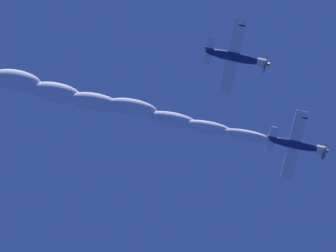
% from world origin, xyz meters
% --- Properties ---
extents(airplane_lead, '(9.15, 8.31, 3.03)m').
position_xyz_m(airplane_lead, '(-4.38, -4.70, 81.99)').
color(airplane_lead, navy).
extents(airplane_left_wingman, '(9.11, 8.30, 3.24)m').
position_xyz_m(airplane_left_wingman, '(-13.43, 7.50, 80.53)').
color(airplane_left_wingman, navy).
extents(smoke_trail_lead, '(7.18, 42.08, 4.14)m').
position_xyz_m(smoke_trail_lead, '(-0.97, 24.91, 83.22)').
color(smoke_trail_lead, white).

